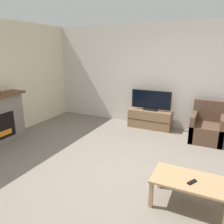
{
  "coord_description": "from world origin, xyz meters",
  "views": [
    {
      "loc": [
        1.33,
        -3.03,
        2.04
      ],
      "look_at": [
        -0.47,
        0.69,
        0.85
      ],
      "focal_mm": 35.0,
      "sensor_mm": 36.0,
      "label": 1
    }
  ],
  "objects_px": {
    "armchair": "(207,128)",
    "coffee_table": "(190,183)",
    "tv_stand": "(150,119)",
    "remote": "(192,182)",
    "tv": "(151,101)"
  },
  "relations": [
    {
      "from": "tv_stand",
      "to": "tv",
      "type": "xyz_separation_m",
      "value": [
        0.0,
        -0.0,
        0.49
      ]
    },
    {
      "from": "tv",
      "to": "armchair",
      "type": "xyz_separation_m",
      "value": [
        1.42,
        -0.27,
        -0.44
      ]
    },
    {
      "from": "tv_stand",
      "to": "remote",
      "type": "relative_size",
      "value": 7.6
    },
    {
      "from": "tv_stand",
      "to": "coffee_table",
      "type": "height_order",
      "value": "tv_stand"
    },
    {
      "from": "tv_stand",
      "to": "tv",
      "type": "relative_size",
      "value": 1.08
    },
    {
      "from": "tv_stand",
      "to": "remote",
      "type": "xyz_separation_m",
      "value": [
        1.38,
        -2.86,
        0.17
      ]
    },
    {
      "from": "tv",
      "to": "remote",
      "type": "relative_size",
      "value": 7.05
    },
    {
      "from": "remote",
      "to": "armchair",
      "type": "bearing_deg",
      "value": 119.88
    },
    {
      "from": "coffee_table",
      "to": "armchair",
      "type": "bearing_deg",
      "value": 88.23
    },
    {
      "from": "tv_stand",
      "to": "tv",
      "type": "distance_m",
      "value": 0.49
    },
    {
      "from": "armchair",
      "to": "remote",
      "type": "relative_size",
      "value": 6.02
    },
    {
      "from": "armchair",
      "to": "coffee_table",
      "type": "distance_m",
      "value": 2.52
    },
    {
      "from": "remote",
      "to": "tv_stand",
      "type": "bearing_deg",
      "value": 146.67
    },
    {
      "from": "tv",
      "to": "coffee_table",
      "type": "bearing_deg",
      "value": -64.22
    },
    {
      "from": "coffee_table",
      "to": "remote",
      "type": "xyz_separation_m",
      "value": [
        0.03,
        -0.07,
        0.06
      ]
    }
  ]
}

